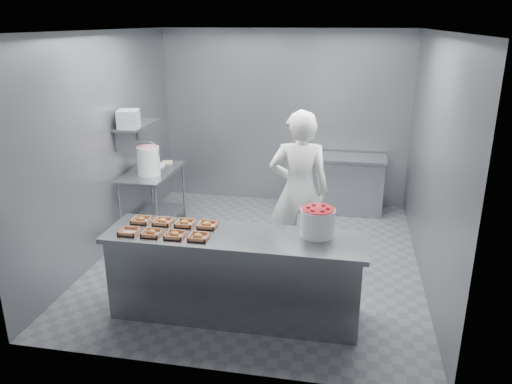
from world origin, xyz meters
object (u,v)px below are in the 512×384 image
(strawberry_tub, at_px, (317,221))
(tray_3, at_px, (198,237))
(prep_table, at_px, (153,191))
(tray_5, at_px, (163,221))
(worker, at_px, (299,191))
(glaze_bucket, at_px, (148,160))
(service_counter, at_px, (235,275))
(tray_0, at_px, (129,231))
(tray_7, at_px, (207,225))
(appliance, at_px, (128,119))
(tray_6, at_px, (185,223))
(tray_2, at_px, (175,235))
(tray_4, at_px, (141,220))
(tray_1, at_px, (152,233))
(back_counter, at_px, (336,183))

(strawberry_tub, bearing_deg, tray_3, -164.95)
(prep_table, xyz_separation_m, tray_3, (1.33, -2.10, 0.33))
(prep_table, bearing_deg, tray_5, -64.77)
(worker, xyz_separation_m, glaze_bucket, (-2.13, 0.56, 0.13))
(service_counter, bearing_deg, glaze_bucket, 132.25)
(tray_0, height_order, tray_7, tray_7)
(appliance, bearing_deg, tray_6, -65.90)
(worker, bearing_deg, tray_6, 38.98)
(worker, bearing_deg, tray_5, 33.23)
(tray_3, xyz_separation_m, tray_5, (-0.48, 0.30, 0.00))
(service_counter, xyz_separation_m, worker, (0.51, 1.22, 0.53))
(prep_table, bearing_deg, tray_2, -62.66)
(tray_2, relative_size, tray_6, 1.00)
(tray_6, bearing_deg, tray_7, 0.00)
(tray_6, distance_m, glaze_bucket, 1.95)
(prep_table, xyz_separation_m, tray_4, (0.61, -1.80, 0.33))
(glaze_bucket, bearing_deg, tray_0, -73.35)
(tray_1, bearing_deg, tray_5, 90.00)
(tray_6, bearing_deg, back_counter, 64.72)
(tray_7, xyz_separation_m, worker, (0.83, 1.07, 0.06))
(back_counter, xyz_separation_m, tray_3, (-1.22, -3.40, 0.47))
(strawberry_tub, height_order, glaze_bucket, glaze_bucket)
(prep_table, xyz_separation_m, tray_1, (0.85, -2.10, 0.33))
(tray_7, bearing_deg, tray_2, -128.26)
(tray_4, distance_m, tray_5, 0.24)
(prep_table, height_order, tray_1, tray_1)
(tray_5, xyz_separation_m, tray_7, (0.48, 0.00, 0.00))
(tray_5, relative_size, glaze_bucket, 0.40)
(tray_6, distance_m, worker, 1.51)
(glaze_bucket, bearing_deg, prep_table, 100.73)
(tray_2, height_order, tray_4, same)
(tray_2, bearing_deg, back_counter, 66.73)
(prep_table, distance_m, glaze_bucket, 0.54)
(tray_0, bearing_deg, glaze_bucket, 106.65)
(back_counter, relative_size, strawberry_tub, 4.41)
(tray_3, bearing_deg, tray_5, 147.62)
(prep_table, distance_m, worker, 2.31)
(tray_4, bearing_deg, tray_0, -89.43)
(back_counter, bearing_deg, glaze_bucket, -149.74)
(back_counter, height_order, tray_2, tray_2)
(prep_table, distance_m, tray_4, 1.93)
(tray_0, distance_m, worker, 2.07)
(service_counter, height_order, tray_6, tray_6)
(back_counter, bearing_deg, tray_3, -109.77)
(back_counter, distance_m, strawberry_tub, 3.16)
(back_counter, xyz_separation_m, tray_0, (-1.94, -3.40, 0.47))
(strawberry_tub, height_order, appliance, appliance)
(tray_0, distance_m, strawberry_tub, 1.87)
(tray_2, distance_m, tray_6, 0.30)
(tray_6, relative_size, strawberry_tub, 0.55)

